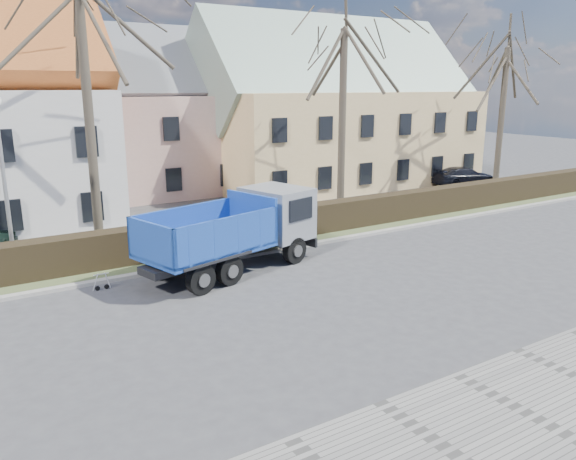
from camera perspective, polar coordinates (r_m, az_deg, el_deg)
ground at (r=16.72m, az=-4.53°, el=-8.08°), size 120.00×120.00×0.00m
curb_far at (r=20.64m, az=-10.48°, el=-3.66°), size 80.00×0.30×0.12m
grass_strip at (r=22.08m, az=-12.03°, el=-2.56°), size 80.00×3.00×0.10m
hedge at (r=21.73m, az=-11.93°, el=-1.18°), size 60.00×0.90×1.30m
building_pink at (r=35.58m, az=-14.10°, el=10.18°), size 10.80×8.80×8.00m
building_yellow at (r=38.48m, az=4.90°, el=11.22°), size 18.80×10.80×8.50m
tree_1 at (r=22.80m, az=-19.80°, el=13.47°), size 9.20×9.20×12.65m
tree_2 at (r=28.04m, az=5.57°, el=12.57°), size 8.00×8.00×11.00m
tree_3 at (r=36.61m, az=20.96°, el=11.71°), size 7.60×7.60×10.45m
dump_truck at (r=19.61m, az=-6.31°, el=-0.40°), size 7.41×4.31×2.79m
streetlight at (r=21.07m, az=-26.81°, el=3.94°), size 0.49×0.49×6.22m
cart_frame at (r=19.04m, az=-18.98°, el=-5.00°), size 0.68×0.39×0.62m
parked_car_b at (r=38.58m, az=17.44°, el=5.21°), size 4.60×2.60×1.26m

